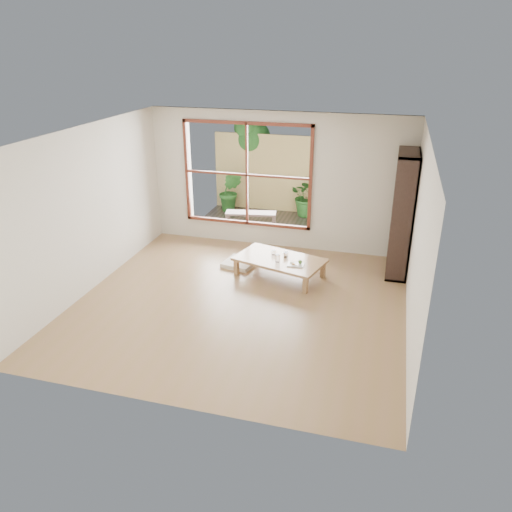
{
  "coord_description": "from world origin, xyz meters",
  "views": [
    {
      "loc": [
        2.06,
        -6.55,
        3.79
      ],
      "look_at": [
        0.08,
        0.6,
        0.55
      ],
      "focal_mm": 35.0,
      "sensor_mm": 36.0,
      "label": 1
    }
  ],
  "objects_px": {
    "low_table": "(280,261)",
    "food_tray": "(296,264)",
    "garden_bench": "(251,215)",
    "bookshelf": "(402,214)"
  },
  "relations": [
    {
      "from": "food_tray",
      "to": "garden_bench",
      "type": "relative_size",
      "value": 0.25
    },
    {
      "from": "garden_bench",
      "to": "food_tray",
      "type": "bearing_deg",
      "value": -67.9
    },
    {
      "from": "low_table",
      "to": "garden_bench",
      "type": "xyz_separation_m",
      "value": [
        -1.13,
        2.14,
        0.02
      ]
    },
    {
      "from": "low_table",
      "to": "food_tray",
      "type": "distance_m",
      "value": 0.38
    },
    {
      "from": "low_table",
      "to": "garden_bench",
      "type": "height_order",
      "value": "garden_bench"
    },
    {
      "from": "low_table",
      "to": "food_tray",
      "type": "height_order",
      "value": "food_tray"
    },
    {
      "from": "low_table",
      "to": "garden_bench",
      "type": "relative_size",
      "value": 1.48
    },
    {
      "from": "low_table",
      "to": "garden_bench",
      "type": "distance_m",
      "value": 2.42
    },
    {
      "from": "bookshelf",
      "to": "food_tray",
      "type": "relative_size",
      "value": 7.53
    },
    {
      "from": "food_tray",
      "to": "garden_bench",
      "type": "height_order",
      "value": "food_tray"
    }
  ]
}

